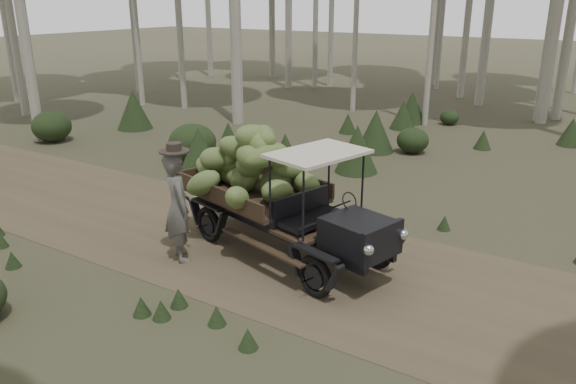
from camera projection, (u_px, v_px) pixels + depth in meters
name	position (u px, v px, depth m)	size (l,w,h in m)	color
ground	(321.00, 266.00, 9.59)	(120.00, 120.00, 0.00)	#473D2B
dirt_track	(321.00, 266.00, 9.59)	(70.00, 4.00, 0.01)	brown
banana_truck	(263.00, 176.00, 10.07)	(4.70, 2.62, 2.31)	black
farmer	(178.00, 206.00, 9.57)	(0.84, 0.76, 2.10)	#56534E
undergrowth	(329.00, 172.00, 12.95)	(24.24, 21.81, 1.35)	#233319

